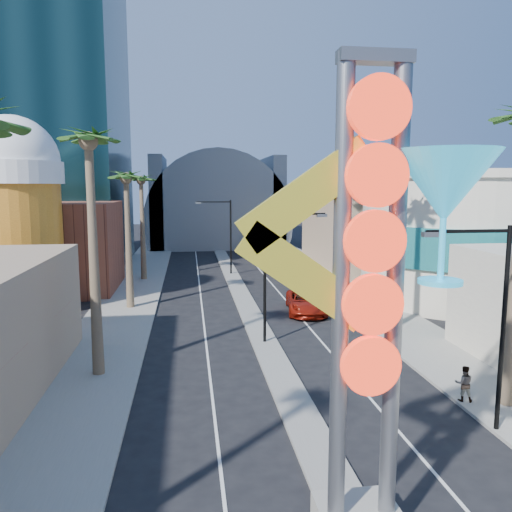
{
  "coord_description": "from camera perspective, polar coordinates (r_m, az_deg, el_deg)",
  "views": [
    {
      "loc": [
        -4.4,
        -8.7,
        9.39
      ],
      "look_at": [
        -0.47,
        20.42,
        5.3
      ],
      "focal_mm": 35.0,
      "sensor_mm": 36.0,
      "label": 1
    }
  ],
  "objects": [
    {
      "name": "median",
      "position": [
        47.82,
        -2.26,
        -3.31
      ],
      "size": [
        1.6,
        84.0,
        0.15
      ],
      "primitive_type": "cube",
      "color": "gray",
      "rests_on": "ground"
    },
    {
      "name": "palm_7",
      "position": [
        44.78,
        9.87,
        9.65
      ],
      "size": [
        2.4,
        2.4,
        12.7
      ],
      "color": "brown",
      "rests_on": "ground"
    },
    {
      "name": "beer_mug",
      "position": [
        40.73,
        -25.8,
        4.97
      ],
      "size": [
        7.0,
        7.0,
        14.5
      ],
      "color": "#B46218",
      "rests_on": "ground"
    },
    {
      "name": "palm_1",
      "position": [
        25.17,
        -18.54,
        10.8
      ],
      "size": [
        2.4,
        2.4,
        12.7
      ],
      "color": "brown",
      "rests_on": "ground"
    },
    {
      "name": "neon_sign",
      "position": [
        12.95,
        16.2,
        -1.64
      ],
      "size": [
        6.53,
        2.6,
        12.55
      ],
      "color": "gray",
      "rests_on": "ground"
    },
    {
      "name": "turquoise_building",
      "position": [
        44.91,
        22.29,
        2.04
      ],
      "size": [
        16.6,
        16.6,
        10.6
      ],
      "color": "beige",
      "rests_on": "ground"
    },
    {
      "name": "sidewalk_east",
      "position": [
        46.8,
        9.78,
        -3.67
      ],
      "size": [
        5.0,
        100.0,
        0.15
      ],
      "primitive_type": "cube",
      "color": "gray",
      "rests_on": "ground"
    },
    {
      "name": "palm_6",
      "position": [
        33.5,
        16.08,
        8.55
      ],
      "size": [
        2.4,
        2.4,
        11.7
      ],
      "color": "brown",
      "rests_on": "ground"
    },
    {
      "name": "palm_3",
      "position": [
        50.91,
        -12.99,
        7.83
      ],
      "size": [
        2.4,
        2.4,
        11.2
      ],
      "color": "brown",
      "rests_on": "ground"
    },
    {
      "name": "brick_filler_west",
      "position": [
        48.42,
        -21.5,
        0.98
      ],
      "size": [
        10.0,
        10.0,
        8.0
      ],
      "primitive_type": "cube",
      "color": "brown",
      "rests_on": "ground"
    },
    {
      "name": "canopy",
      "position": [
        80.98,
        -4.57,
        4.31
      ],
      "size": [
        22.0,
        16.0,
        22.0
      ],
      "color": "slate",
      "rests_on": "ground"
    },
    {
      "name": "streetlight_1",
      "position": [
        53.03,
        -3.5,
        3.03
      ],
      "size": [
        3.79,
        0.25,
        8.0
      ],
      "color": "black",
      "rests_on": "ground"
    },
    {
      "name": "palm_2",
      "position": [
        38.97,
        -14.6,
        7.81
      ],
      "size": [
        2.4,
        2.4,
        11.2
      ],
      "color": "brown",
      "rests_on": "ground"
    },
    {
      "name": "filler_east",
      "position": [
        60.42,
        12.09,
        3.59
      ],
      "size": [
        10.0,
        20.0,
        10.0
      ],
      "primitive_type": "cube",
      "color": "tan",
      "rests_on": "ground"
    },
    {
      "name": "pedestrian_b",
      "position": [
        24.05,
        22.67,
        -13.29
      ],
      "size": [
        0.92,
        0.82,
        1.57
      ],
      "primitive_type": "imported",
      "rotation": [
        0.0,
        0.0,
        2.8
      ],
      "color": "gray",
      "rests_on": "sidewalk_east"
    },
    {
      "name": "streetlight_0",
      "position": [
        29.47,
        2.07,
        -0.88
      ],
      "size": [
        3.79,
        0.25,
        8.0
      ],
      "color": "black",
      "rests_on": "ground"
    },
    {
      "name": "sidewalk_west",
      "position": [
        44.97,
        -14.06,
        -4.27
      ],
      "size": [
        5.0,
        100.0,
        0.15
      ],
      "primitive_type": "cube",
      "color": "gray",
      "rests_on": "ground"
    },
    {
      "name": "hotel_tower",
      "position": [
        65.1,
        -24.89,
        21.1
      ],
      "size": [
        20.0,
        20.0,
        50.0
      ],
      "primitive_type": "cube",
      "color": "black",
      "rests_on": "ground"
    },
    {
      "name": "streetlight_2",
      "position": [
        20.58,
        25.42,
        -5.64
      ],
      "size": [
        3.45,
        0.25,
        8.0
      ],
      "color": "black",
      "rests_on": "ground"
    },
    {
      "name": "red_pickup",
      "position": [
        37.69,
        5.76,
        -5.23
      ],
      "size": [
        3.57,
        6.35,
        1.68
      ],
      "primitive_type": "imported",
      "rotation": [
        0.0,
        0.0,
        -0.14
      ],
      "color": "maroon",
      "rests_on": "ground"
    }
  ]
}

